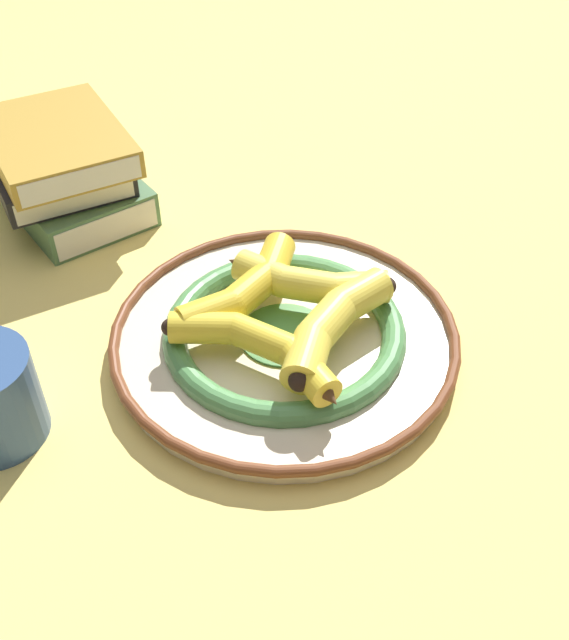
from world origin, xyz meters
name	(u,v)px	position (x,y,z in m)	size (l,w,h in m)	color
ground_plane	(260,335)	(0.00, 0.00, 0.00)	(2.80, 2.80, 0.00)	#E5CC6B
decorative_bowl	(285,336)	(0.03, -0.01, 0.01)	(0.34, 0.34, 0.03)	beige
banana_a	(307,282)	(0.04, 0.04, 0.05)	(0.18, 0.05, 0.03)	yellow
banana_b	(334,322)	(0.08, -0.02, 0.05)	(0.09, 0.18, 0.04)	yellow
banana_c	(260,347)	(0.02, -0.06, 0.05)	(0.18, 0.09, 0.03)	yellow
banana_d	(243,290)	(-0.02, 0.01, 0.05)	(0.10, 0.17, 0.03)	gold
book_stack	(62,170)	(-0.28, 0.16, 0.05)	(0.24, 0.24, 0.11)	#4C754C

